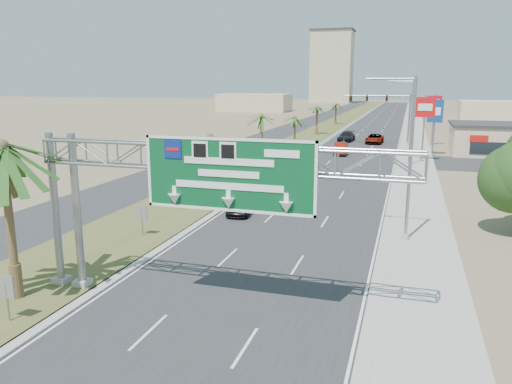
{
  "coord_description": "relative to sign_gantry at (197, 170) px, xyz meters",
  "views": [
    {
      "loc": [
        7.31,
        -8.98,
        9.59
      ],
      "look_at": [
        0.08,
        14.62,
        4.2
      ],
      "focal_mm": 35.0,
      "sensor_mm": 36.0,
      "label": 1
    }
  ],
  "objects": [
    {
      "name": "car_right_lane",
      "position": [
        3.06,
        64.12,
        -5.29
      ],
      "size": [
        2.79,
        5.61,
        1.53
      ],
      "primitive_type": "imported",
      "rotation": [
        0.0,
        0.0,
        -0.05
      ],
      "color": "gray",
      "rests_on": "ground"
    },
    {
      "name": "car_left_lane",
      "position": [
        -3.3,
        15.47,
        -5.36
      ],
      "size": [
        1.99,
        4.23,
        1.4
      ],
      "primitive_type": "imported",
      "rotation": [
        0.0,
        0.0,
        0.08
      ],
      "color": "black",
      "rests_on": "ground"
    },
    {
      "name": "streetlight_mid",
      "position": [
        8.36,
        42.07,
        -1.36
      ],
      "size": [
        3.27,
        0.44,
        10.0
      ],
      "color": "gray",
      "rests_on": "ground"
    },
    {
      "name": "building_distant_left",
      "position": [
        -43.94,
        150.07,
        -3.06
      ],
      "size": [
        24.0,
        14.0,
        6.0
      ],
      "primitive_type": "cube",
      "color": "tan",
      "rests_on": "ground"
    },
    {
      "name": "median_signback_b",
      "position": [
        -7.44,
        8.07,
        -4.61
      ],
      "size": [
        0.75,
        0.08,
        2.08
      ],
      "color": "gray",
      "rests_on": "ground"
    },
    {
      "name": "sign_gantry",
      "position": [
        0.0,
        0.0,
        0.0
      ],
      "size": [
        16.75,
        1.24,
        7.5
      ],
      "color": "gray",
      "rests_on": "ground"
    },
    {
      "name": "car_far",
      "position": [
        -1.68,
        65.82,
        -5.26
      ],
      "size": [
        2.67,
        5.67,
        1.6
      ],
      "primitive_type": "imported",
      "rotation": [
        0.0,
        0.0,
        -0.08
      ],
      "color": "black",
      "rests_on": "ground"
    },
    {
      "name": "sidewalk_right",
      "position": [
        9.56,
        100.07,
        -6.01
      ],
      "size": [
        4.0,
        300.0,
        0.1
      ],
      "primitive_type": "cube",
      "color": "#9E9B93",
      "rests_on": "ground"
    },
    {
      "name": "tower_distant",
      "position": [
        -30.94,
        240.07,
        11.44
      ],
      "size": [
        20.0,
        16.0,
        35.0
      ],
      "primitive_type": "cube",
      "color": "#B8AA8B",
      "rests_on": "ground"
    },
    {
      "name": "streetlight_near",
      "position": [
        8.36,
        12.07,
        -1.36
      ],
      "size": [
        3.27,
        0.44,
        10.0
      ],
      "color": "gray",
      "rests_on": "ground"
    },
    {
      "name": "palm_row_c",
      "position": [
        -8.44,
        38.07,
        -0.39
      ],
      "size": [
        3.99,
        3.99,
        6.75
      ],
      "color": "brown",
      "rests_on": "ground"
    },
    {
      "name": "median_signback_a",
      "position": [
        -6.74,
        -3.93,
        -4.61
      ],
      "size": [
        0.75,
        0.08,
        2.08
      ],
      "color": "gray",
      "rests_on": "ground"
    },
    {
      "name": "pole_sign_red_far",
      "position": [
        11.86,
        63.71,
        0.2
      ],
      "size": [
        2.2,
        0.86,
        7.95
      ],
      "color": "gray",
      "rests_on": "ground"
    },
    {
      "name": "signal_mast",
      "position": [
        6.23,
        62.05,
        -1.21
      ],
      "size": [
        10.28,
        0.71,
        8.0
      ],
      "color": "gray",
      "rests_on": "ground"
    },
    {
      "name": "pole_sign_red_near",
      "position": [
        10.06,
        45.62,
        0.29
      ],
      "size": [
        2.42,
        0.52,
        8.16
      ],
      "color": "gray",
      "rests_on": "ground"
    },
    {
      "name": "palm_row_e",
      "position": [
        -8.44,
        75.07,
        -0.97
      ],
      "size": [
        3.99,
        3.99,
        6.15
      ],
      "color": "brown",
      "rests_on": "ground"
    },
    {
      "name": "median_grass",
      "position": [
        -8.94,
        100.07,
        -6.0
      ],
      "size": [
        7.0,
        300.0,
        0.12
      ],
      "primitive_type": "cube",
      "color": "#4A5224",
      "rests_on": "ground"
    },
    {
      "name": "streetlight_far",
      "position": [
        8.36,
        78.07,
        -1.36
      ],
      "size": [
        3.27,
        0.44,
        10.0
      ],
      "color": "gray",
      "rests_on": "ground"
    },
    {
      "name": "building_distant_right",
      "position": [
        31.06,
        130.07,
        -3.56
      ],
      "size": [
        20.0,
        12.0,
        5.0
      ],
      "primitive_type": "cube",
      "color": "tan",
      "rests_on": "ground"
    },
    {
      "name": "palm_row_f",
      "position": [
        -8.44,
        100.07,
        -1.35
      ],
      "size": [
        3.99,
        3.99,
        5.75
      ],
      "color": "brown",
      "rests_on": "ground"
    },
    {
      "name": "pole_sign_blue",
      "position": [
        11.55,
        52.25,
        -0.4
      ],
      "size": [
        2.0,
        0.85,
        7.66
      ],
      "color": "gray",
      "rests_on": "ground"
    },
    {
      "name": "opposing_road",
      "position": [
        -15.94,
        100.07,
        -6.05
      ],
      "size": [
        8.0,
        300.0,
        0.02
      ],
      "primitive_type": "cube",
      "color": "#28282B",
      "rests_on": "ground"
    },
    {
      "name": "palm_near",
      "position": [
        -8.14,
        -1.93,
        0.87
      ],
      "size": [
        5.7,
        5.7,
        8.35
      ],
      "color": "brown",
      "rests_on": "ground"
    },
    {
      "name": "palm_row_b",
      "position": [
        -8.44,
        22.07,
        -1.16
      ],
      "size": [
        3.99,
        3.99,
        5.95
      ],
      "color": "brown",
      "rests_on": "ground"
    },
    {
      "name": "palm_row_d",
      "position": [
        -8.44,
        56.07,
        -1.64
      ],
      "size": [
        3.99,
        3.99,
        5.45
      ],
      "color": "brown",
      "rests_on": "ground"
    },
    {
      "name": "car_mid_lane",
      "position": [
        -0.44,
        49.43,
        -5.25
      ],
      "size": [
        2.01,
        4.98,
        1.61
      ],
      "primitive_type": "imported",
      "rotation": [
        0.0,
        0.0,
        0.06
      ],
      "color": "maroon",
      "rests_on": "ground"
    },
    {
      "name": "road",
      "position": [
        1.06,
        100.07,
        -6.05
      ],
      "size": [
        12.0,
        300.0,
        0.02
      ],
      "primitive_type": "cube",
      "color": "#28282B",
      "rests_on": "ground"
    }
  ]
}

